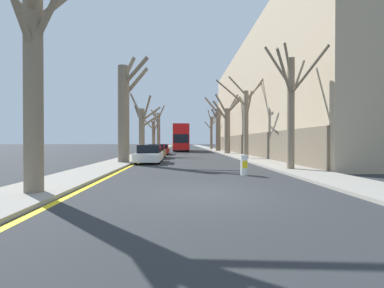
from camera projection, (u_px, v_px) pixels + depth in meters
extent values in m
plane|color=#2B2D30|center=(207.00, 193.00, 8.20)|extent=(300.00, 300.00, 0.00)
cube|color=gray|center=(160.00, 149.00, 57.92)|extent=(2.50, 120.00, 0.12)
cube|color=gray|center=(210.00, 148.00, 58.39)|extent=(2.50, 120.00, 0.12)
cube|color=tan|center=(279.00, 100.00, 33.34)|extent=(10.00, 40.63, 14.00)
cube|color=#6B5E4C|center=(241.00, 145.00, 33.19)|extent=(0.12, 39.82, 2.50)
cube|color=yellow|center=(166.00, 149.00, 57.98)|extent=(0.24, 120.00, 0.01)
cylinder|color=#7A6B56|center=(33.00, 96.00, 7.80)|extent=(0.55, 0.55, 6.09)
cylinder|color=#7A6B56|center=(124.00, 115.00, 19.30)|extent=(0.85, 0.85, 7.33)
cylinder|color=#7A6B56|center=(129.00, 69.00, 19.66)|extent=(1.03, 1.16, 2.05)
cylinder|color=#7A6B56|center=(135.00, 72.00, 18.78)|extent=(2.23, 1.40, 1.99)
cylinder|color=#7A6B56|center=(135.00, 82.00, 19.92)|extent=(1.93, 1.61, 2.67)
cylinder|color=#7A6B56|center=(142.00, 132.00, 29.74)|extent=(0.67, 0.67, 5.45)
cylinder|color=#7A6B56|center=(136.00, 105.00, 30.30)|extent=(1.81, 1.56, 3.02)
cylinder|color=#7A6B56|center=(151.00, 120.00, 30.22)|extent=(2.24, 1.17, 1.76)
cylinder|color=#7A6B56|center=(146.00, 111.00, 29.12)|extent=(1.48, 1.55, 3.48)
cylinder|color=#7A6B56|center=(151.00, 114.00, 30.24)|extent=(2.25, 1.24, 1.89)
cylinder|color=#7A6B56|center=(138.00, 115.00, 30.16)|extent=(1.24, 1.23, 2.38)
cylinder|color=#7A6B56|center=(154.00, 137.00, 40.05)|extent=(0.53, 0.53, 4.84)
cylinder|color=#7A6B56|center=(155.00, 117.00, 40.66)|extent=(0.50, 1.47, 2.63)
cylinder|color=#7A6B56|center=(153.00, 128.00, 39.05)|extent=(0.21, 2.10, 2.16)
cylinder|color=#7A6B56|center=(146.00, 122.00, 39.96)|extent=(2.46, 0.21, 2.65)
cylinder|color=#7A6B56|center=(155.00, 119.00, 39.48)|extent=(0.70, 1.30, 1.51)
cylinder|color=#7A6B56|center=(156.00, 126.00, 38.90)|extent=(1.29, 2.48, 1.91)
cylinder|color=#7A6B56|center=(158.00, 131.00, 51.02)|extent=(0.69, 0.69, 7.33)
cylinder|color=#7A6B56|center=(161.00, 112.00, 49.97)|extent=(1.57, 2.36, 2.49)
cylinder|color=#7A6B56|center=(155.00, 119.00, 50.99)|extent=(1.40, 0.29, 2.42)
cylinder|color=#7A6B56|center=(155.00, 114.00, 50.53)|extent=(1.67, 1.16, 1.68)
cylinder|color=#7A6B56|center=(291.00, 115.00, 14.54)|extent=(0.41, 0.41, 6.38)
cylinder|color=#7A6B56|center=(278.00, 67.00, 14.44)|extent=(1.63, 0.22, 2.31)
cylinder|color=#7A6B56|center=(308.00, 72.00, 13.22)|extent=(0.81, 2.74, 1.94)
cylinder|color=#7A6B56|center=(284.00, 73.00, 13.57)|extent=(1.66, 1.99, 2.05)
cylinder|color=#7A6B56|center=(297.00, 80.00, 14.80)|extent=(1.19, 0.71, 2.41)
cylinder|color=#7A6B56|center=(288.00, 60.00, 14.22)|extent=(0.79, 0.74, 1.76)
cylinder|color=#7A6B56|center=(246.00, 125.00, 24.00)|extent=(0.44, 0.44, 6.39)
cylinder|color=#7A6B56|center=(237.00, 86.00, 24.27)|extent=(1.67, 0.87, 2.01)
cylinder|color=#7A6B56|center=(249.00, 106.00, 22.94)|extent=(0.21, 2.19, 2.37)
cylinder|color=#7A6B56|center=(257.00, 87.00, 24.14)|extent=(2.29, 0.43, 3.01)
cylinder|color=#7A6B56|center=(256.00, 89.00, 24.37)|extent=(2.16, 0.90, 2.11)
cylinder|color=#7A6B56|center=(231.00, 93.00, 24.16)|extent=(2.88, 0.68, 2.62)
cylinder|color=#7A6B56|center=(227.00, 131.00, 33.66)|extent=(0.75, 0.75, 5.96)
cylinder|color=#7A6B56|center=(221.00, 105.00, 33.67)|extent=(1.77, 0.44, 2.90)
cylinder|color=#7A6B56|center=(234.00, 106.00, 32.78)|extent=(1.69, 2.04, 1.83)
cylinder|color=#7A6B56|center=(232.00, 104.00, 33.52)|extent=(1.60, 0.56, 2.57)
cylinder|color=#7A6B56|center=(220.00, 111.00, 33.33)|extent=(2.20, 0.83, 2.72)
cylinder|color=#7A6B56|center=(234.00, 105.00, 33.11)|extent=(1.76, 1.43, 2.16)
cylinder|color=#7A6B56|center=(218.00, 130.00, 42.95)|extent=(0.82, 0.82, 7.08)
cylinder|color=#7A6B56|center=(214.00, 108.00, 43.20)|extent=(1.57, 0.98, 1.79)
cylinder|color=#7A6B56|center=(220.00, 119.00, 43.80)|extent=(1.18, 2.03, 2.87)
cylinder|color=#7A6B56|center=(212.00, 105.00, 43.56)|extent=(2.37, 1.75, 3.02)
cylinder|color=#7A6B56|center=(215.00, 115.00, 43.14)|extent=(1.36, 0.82, 2.34)
cylinder|color=#7A6B56|center=(211.00, 133.00, 52.65)|extent=(0.54, 0.54, 6.76)
cylinder|color=#7A6B56|center=(214.00, 120.00, 52.83)|extent=(1.27, 0.60, 2.29)
cylinder|color=#7A6B56|center=(215.00, 115.00, 51.94)|extent=(1.41, 1.64, 2.84)
cylinder|color=#7A6B56|center=(210.00, 117.00, 51.86)|extent=(1.09, 1.71, 2.63)
cylinder|color=#7A6B56|center=(208.00, 125.00, 52.75)|extent=(1.50, 0.50, 1.73)
cylinder|color=#7A6B56|center=(215.00, 121.00, 53.35)|extent=(1.99, 1.60, 2.21)
cube|color=red|center=(181.00, 142.00, 44.31)|extent=(2.58, 10.16, 2.52)
cube|color=red|center=(181.00, 130.00, 44.29)|extent=(2.53, 9.96, 1.45)
cube|color=#A91111|center=(181.00, 126.00, 44.28)|extent=(2.53, 9.96, 0.12)
cube|color=black|center=(181.00, 139.00, 44.30)|extent=(2.61, 8.94, 1.31)
cube|color=black|center=(181.00, 130.00, 44.29)|extent=(2.61, 8.94, 1.11)
cube|color=black|center=(181.00, 139.00, 39.25)|extent=(2.33, 0.06, 1.38)
cylinder|color=black|center=(174.00, 149.00, 41.23)|extent=(0.30, 0.96, 0.96)
cylinder|color=black|center=(188.00, 149.00, 41.32)|extent=(0.30, 0.96, 0.96)
cylinder|color=black|center=(175.00, 148.00, 47.12)|extent=(0.30, 0.96, 0.96)
cylinder|color=black|center=(187.00, 148.00, 47.21)|extent=(0.30, 0.96, 0.96)
cube|color=silver|center=(149.00, 157.00, 19.96)|extent=(1.89, 4.30, 0.59)
cube|color=black|center=(150.00, 149.00, 20.21)|extent=(1.66, 2.24, 0.62)
cylinder|color=black|center=(136.00, 160.00, 18.64)|extent=(0.20, 0.67, 0.67)
cylinder|color=black|center=(159.00, 160.00, 18.71)|extent=(0.20, 0.67, 0.67)
cylinder|color=black|center=(141.00, 157.00, 21.22)|extent=(0.20, 0.67, 0.67)
cylinder|color=black|center=(161.00, 157.00, 21.29)|extent=(0.20, 0.67, 0.67)
cube|color=olive|center=(156.00, 153.00, 25.62)|extent=(1.72, 4.53, 0.60)
cube|color=black|center=(157.00, 147.00, 25.88)|extent=(1.51, 2.36, 0.61)
cylinder|color=black|center=(147.00, 155.00, 24.23)|extent=(0.20, 0.67, 0.67)
cylinder|color=black|center=(163.00, 155.00, 24.29)|extent=(0.20, 0.67, 0.67)
cylinder|color=black|center=(150.00, 154.00, 26.95)|extent=(0.20, 0.67, 0.67)
cylinder|color=black|center=(165.00, 154.00, 27.01)|extent=(0.20, 0.67, 0.67)
cube|color=maroon|center=(162.00, 151.00, 32.55)|extent=(1.77, 4.47, 0.58)
cube|color=black|center=(162.00, 146.00, 32.82)|extent=(1.56, 2.33, 0.54)
cylinder|color=black|center=(154.00, 152.00, 31.18)|extent=(0.20, 0.63, 0.63)
cylinder|color=black|center=(167.00, 152.00, 31.25)|extent=(0.20, 0.63, 0.63)
cylinder|color=black|center=(157.00, 152.00, 33.86)|extent=(0.20, 0.63, 0.63)
cylinder|color=black|center=(168.00, 152.00, 33.93)|extent=(0.20, 0.63, 0.63)
cylinder|color=white|center=(244.00, 165.00, 12.59)|extent=(0.35, 0.35, 1.00)
cube|color=yellow|center=(245.00, 164.00, 12.41)|extent=(0.24, 0.01, 0.36)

